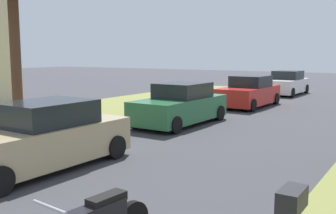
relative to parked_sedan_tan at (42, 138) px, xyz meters
The scene contains 5 objects.
parked_sedan_tan is the anchor object (origin of this frame).
parked_sedan_green 6.82m from the parked_sedan_tan, 92.86° to the left, with size 1.99×4.42×1.57m.
parked_sedan_red 13.11m from the parked_sedan_tan, 90.21° to the left, with size 1.99×4.42×1.57m.
parked_sedan_white 20.24m from the parked_sedan_tan, 90.65° to the left, with size 1.99×4.42×1.57m.
curbside_mailbox 6.70m from the parked_sedan_tan, 17.75° to the right, with size 0.22×0.44×1.27m.
Camera 1 is at (5.26, 0.37, 2.67)m, focal length 42.01 mm.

